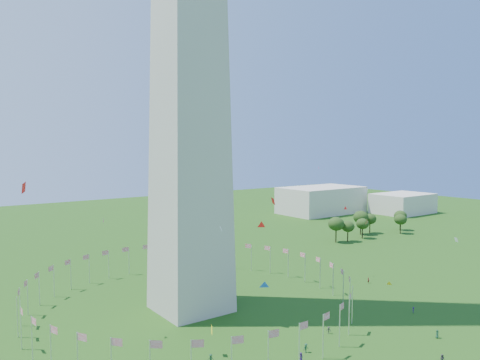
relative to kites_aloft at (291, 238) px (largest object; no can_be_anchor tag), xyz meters
The scene contains 5 objects.
flag_ring 31.44m from the kites_aloft, 117.60° to the left, with size 80.24×80.24×9.00m.
gov_building_east_a 185.51m from the kites_aloft, 41.99° to the left, with size 50.00×30.00×16.00m, color beige.
gov_building_east_b 201.36m from the kites_aloft, 27.85° to the left, with size 35.00×25.00×12.00m, color beige.
kites_aloft is the anchor object (origin of this frame).
tree_line_east 118.06m from the kites_aloft, 30.51° to the left, with size 53.67×15.86×10.98m.
Camera 1 is at (-58.43, -51.65, 41.98)m, focal length 35.00 mm.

